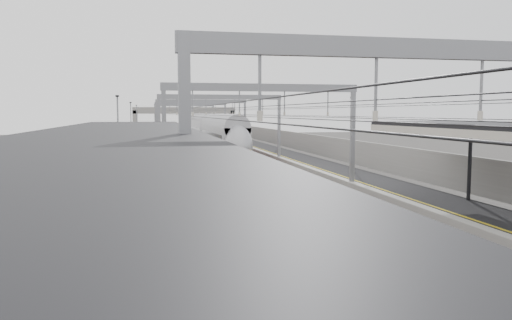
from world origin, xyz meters
name	(u,v)px	position (x,y,z in m)	size (l,w,h in m)	color
platform_left	(143,161)	(-8.00, 45.00, 0.50)	(4.00, 120.00, 1.00)	black
platform_right	(287,159)	(8.00, 45.00, 0.50)	(4.00, 120.00, 1.00)	black
tracks	(217,164)	(0.00, 45.00, 0.05)	(11.40, 140.00, 0.20)	black
overhead_line	(210,109)	(0.00, 51.62, 6.14)	(13.00, 140.00, 6.60)	gray
canopy_left	(112,139)	(-8.02, 2.99, 5.09)	(4.40, 30.00, 4.24)	black
overbridge	(185,115)	(0.00, 100.00, 5.31)	(22.00, 2.20, 6.90)	gray
wall_left	(112,152)	(-11.20, 45.00, 1.60)	(0.30, 120.00, 3.20)	gray
wall_right	(314,149)	(11.20, 45.00, 1.60)	(0.30, 120.00, 3.20)	gray
train	(213,137)	(1.50, 61.50, 2.17)	(2.81, 51.28, 4.45)	maroon
signal_green	(163,133)	(-5.20, 74.34, 2.42)	(0.32, 0.32, 3.48)	black
signal_red_near	(215,133)	(3.20, 73.08, 2.42)	(0.32, 0.32, 3.48)	black
signal_red_far	(224,131)	(5.40, 77.88, 2.42)	(0.32, 0.32, 3.48)	black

